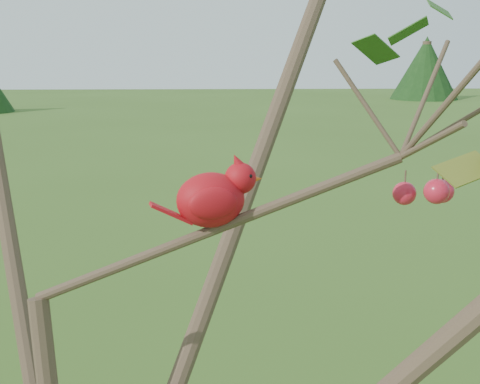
% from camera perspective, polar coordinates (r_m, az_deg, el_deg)
% --- Properties ---
extents(crabapple_tree, '(2.35, 2.05, 2.95)m').
position_cam_1_polar(crabapple_tree, '(0.92, -16.98, -2.69)').
color(crabapple_tree, '#433224').
rests_on(crabapple_tree, ground).
extents(cardinal, '(0.19, 0.11, 0.13)m').
position_cam_1_polar(cardinal, '(0.98, -2.45, -0.46)').
color(cardinal, '#B20F1C').
rests_on(cardinal, ground).
extents(distant_trees, '(43.36, 16.54, 3.20)m').
position_cam_1_polar(distant_trees, '(25.15, -8.34, 10.83)').
color(distant_trees, '#433224').
rests_on(distant_trees, ground).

